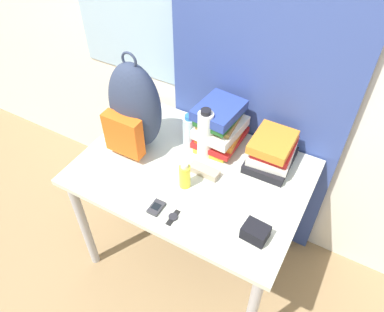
# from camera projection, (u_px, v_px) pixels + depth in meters

# --- Properties ---
(ground_plane) EXTENTS (12.00, 12.00, 0.00)m
(ground_plane) POSITION_uv_depth(u_px,v_px,m) (159.00, 306.00, 2.16)
(ground_plane) COLOR #8C704C
(wall_back) EXTENTS (6.00, 0.06, 2.50)m
(wall_back) POSITION_uv_depth(u_px,v_px,m) (239.00, 41.00, 1.83)
(wall_back) COLOR silver
(wall_back) RESTS_ON ground_plane
(curtain_blue) EXTENTS (0.96, 0.04, 2.50)m
(curtain_blue) POSITION_uv_depth(u_px,v_px,m) (263.00, 54.00, 1.74)
(curtain_blue) COLOR #384C93
(curtain_blue) RESTS_ON ground_plane
(desk) EXTENTS (1.13, 0.79, 0.78)m
(desk) POSITION_uv_depth(u_px,v_px,m) (192.00, 184.00, 1.93)
(desk) COLOR beige
(desk) RESTS_ON ground_plane
(backpack) EXTENTS (0.28, 0.24, 0.54)m
(backpack) POSITION_uv_depth(u_px,v_px,m) (134.00, 109.00, 1.83)
(backpack) COLOR #2D3851
(backpack) RESTS_ON desk
(book_stack_left) EXTENTS (0.23, 0.29, 0.25)m
(book_stack_left) POSITION_uv_depth(u_px,v_px,m) (220.00, 126.00, 1.91)
(book_stack_left) COLOR yellow
(book_stack_left) RESTS_ON desk
(book_stack_center) EXTENTS (0.22, 0.28, 0.17)m
(book_stack_center) POSITION_uv_depth(u_px,v_px,m) (272.00, 151.00, 1.84)
(book_stack_center) COLOR black
(book_stack_center) RESTS_ON desk
(water_bottle) EXTENTS (0.07, 0.07, 0.20)m
(water_bottle) POSITION_uv_depth(u_px,v_px,m) (189.00, 132.00, 1.93)
(water_bottle) COLOR silver
(water_bottle) RESTS_ON desk
(sports_bottle) EXTENTS (0.08, 0.08, 0.29)m
(sports_bottle) POSITION_uv_depth(u_px,v_px,m) (205.00, 134.00, 1.85)
(sports_bottle) COLOR white
(sports_bottle) RESTS_ON desk
(sunscreen_bottle) EXTENTS (0.05, 0.05, 0.15)m
(sunscreen_bottle) POSITION_uv_depth(u_px,v_px,m) (185.00, 176.00, 1.74)
(sunscreen_bottle) COLOR yellow
(sunscreen_bottle) RESTS_ON desk
(cell_phone) EXTENTS (0.05, 0.08, 0.02)m
(cell_phone) POSITION_uv_depth(u_px,v_px,m) (156.00, 208.00, 1.68)
(cell_phone) COLOR #2D2D33
(cell_phone) RESTS_ON desk
(sunglasses_case) EXTENTS (0.15, 0.06, 0.04)m
(sunglasses_case) POSITION_uv_depth(u_px,v_px,m) (204.00, 171.00, 1.83)
(sunglasses_case) COLOR gray
(sunglasses_case) RESTS_ON desk
(camera_pouch) EXTENTS (0.11, 0.09, 0.06)m
(camera_pouch) POSITION_uv_depth(u_px,v_px,m) (255.00, 232.00, 1.56)
(camera_pouch) COLOR black
(camera_pouch) RESTS_ON desk
(wristwatch) EXTENTS (0.04, 0.09, 0.01)m
(wristwatch) POSITION_uv_depth(u_px,v_px,m) (173.00, 217.00, 1.65)
(wristwatch) COLOR black
(wristwatch) RESTS_ON desk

